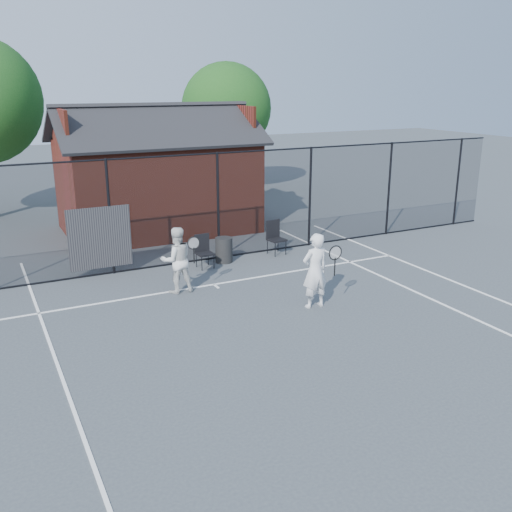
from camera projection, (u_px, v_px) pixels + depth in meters
name	position (u px, v px, depth m)	size (l,w,h in m)	color
ground	(271.00, 329.00, 11.57)	(80.00, 80.00, 0.00)	#3F4448
court_lines	(305.00, 356.00, 10.44)	(11.02, 18.00, 0.01)	white
fence	(173.00, 213.00, 15.29)	(22.04, 3.00, 3.00)	black
clubhouse	(157.00, 183.00, 19.00)	(6.50, 4.36, 4.19)	maroon
tree_right	(226.00, 108.00, 25.24)	(3.97, 3.97, 5.70)	#372616
player_front	(315.00, 271.00, 12.49)	(0.76, 0.56, 1.70)	white
player_back	(177.00, 260.00, 13.43)	(0.87, 0.65, 1.59)	silver
chair_left	(205.00, 252.00, 15.28)	(0.43, 0.44, 0.89)	black
chair_right	(277.00, 238.00, 16.50)	(0.46, 0.48, 0.96)	black
waste_bin	(224.00, 250.00, 15.82)	(0.48, 0.48, 0.70)	black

